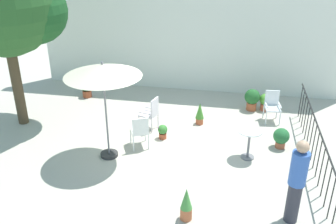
% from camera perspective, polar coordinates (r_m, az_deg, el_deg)
% --- Properties ---
extents(ground_plane, '(60.00, 60.00, 0.00)m').
position_cam_1_polar(ground_plane, '(9.98, -0.19, -5.20)').
color(ground_plane, '#BAB3A2').
extents(villa_facade, '(10.59, 0.30, 4.94)m').
position_cam_1_polar(villa_facade, '(13.04, 3.43, 13.84)').
color(villa_facade, white).
rests_on(villa_facade, ground).
extents(terrace_railing, '(0.03, 5.39, 1.01)m').
position_cam_1_polar(terrace_railing, '(9.72, 21.38, -3.43)').
color(terrace_railing, black).
rests_on(terrace_railing, ground).
extents(shade_tree, '(3.03, 2.89, 4.95)m').
position_cam_1_polar(shade_tree, '(10.97, -23.60, 15.22)').
color(shade_tree, '#4C3D29').
rests_on(shade_tree, ground).
extents(patio_umbrella_0, '(1.80, 1.80, 2.49)m').
position_cam_1_polar(patio_umbrella_0, '(8.72, -9.86, 6.03)').
color(patio_umbrella_0, '#2D2D2D').
rests_on(patio_umbrella_0, ground).
extents(cafe_table_0, '(0.61, 0.61, 0.77)m').
position_cam_1_polar(cafe_table_0, '(9.44, 12.22, -4.04)').
color(cafe_table_0, white).
rests_on(cafe_table_0, ground).
extents(patio_chair_0, '(0.49, 0.54, 0.91)m').
position_cam_1_polar(patio_chair_0, '(11.53, 15.52, 1.08)').
color(patio_chair_0, white).
rests_on(patio_chair_0, ground).
extents(patio_chair_1, '(0.54, 0.53, 0.97)m').
position_cam_1_polar(patio_chair_1, '(10.59, -2.59, -0.00)').
color(patio_chair_1, silver).
rests_on(patio_chair_1, ground).
extents(patio_chair_2, '(0.60, 0.62, 0.91)m').
position_cam_1_polar(patio_chair_2, '(9.70, -4.31, -2.72)').
color(patio_chair_2, white).
rests_on(patio_chair_2, ground).
extents(potted_plant_0, '(0.35, 0.35, 0.57)m').
position_cam_1_polar(potted_plant_0, '(13.13, -12.22, 3.47)').
color(potted_plant_0, '#9B472A').
rests_on(potted_plant_0, ground).
extents(potted_plant_1, '(0.37, 0.37, 0.55)m').
position_cam_1_polar(potted_plant_1, '(12.24, 14.52, 1.60)').
color(potted_plant_1, '#C05A3E').
rests_on(potted_plant_1, ground).
extents(potted_plant_2, '(0.26, 0.26, 0.41)m').
position_cam_1_polar(potted_plant_2, '(10.24, -0.82, -2.91)').
color(potted_plant_2, '#B14E2F').
rests_on(potted_plant_2, ground).
extents(potted_plant_3, '(0.25, 0.25, 0.67)m').
position_cam_1_polar(potted_plant_3, '(11.00, 4.84, -0.18)').
color(potted_plant_3, '#B25432').
rests_on(potted_plant_3, ground).
extents(potted_plant_4, '(0.41, 0.41, 0.55)m').
position_cam_1_polar(potted_plant_4, '(10.21, 16.79, -3.67)').
color(potted_plant_4, '#9E5638').
rests_on(potted_plant_4, ground).
extents(potted_plant_5, '(0.23, 0.23, 0.72)m').
position_cam_1_polar(potted_plant_5, '(7.48, 2.80, -13.77)').
color(potted_plant_5, '#B7623D').
rests_on(potted_plant_5, ground).
extents(potted_plant_6, '(0.48, 0.48, 0.70)m').
position_cam_1_polar(potted_plant_6, '(12.12, 12.64, 2.02)').
color(potted_plant_6, '#AD5633').
rests_on(potted_plant_6, ground).
extents(standing_person, '(0.38, 0.38, 1.78)m').
position_cam_1_polar(standing_person, '(7.49, 18.95, -9.87)').
color(standing_person, '#33333D').
rests_on(standing_person, ground).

